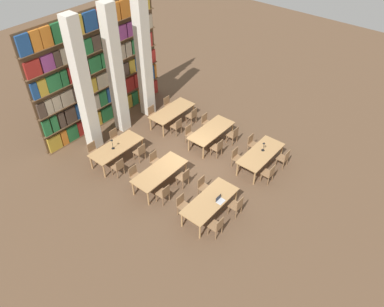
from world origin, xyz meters
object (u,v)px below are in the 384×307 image
chair_17 (94,151)px  chair_23 (168,104)px  chair_2 (237,206)px  chair_16 (118,167)px  desk_lamp_0 (264,145)px  chair_19 (116,138)px  chair_9 (135,175)px  reading_table_5 (172,112)px  pillar_center (115,72)px  chair_7 (252,143)px  pillar_right (144,58)px  chair_3 (203,186)px  reading_table_3 (211,131)px  chair_13 (190,134)px  chair_14 (233,135)px  chair_18 (140,152)px  chair_0 (217,226)px  chair_21 (153,114)px  chair_11 (155,161)px  reading_table_1 (261,154)px  reading_table_4 (117,148)px  chair_20 (177,126)px  chair_5 (237,157)px  chair_10 (184,177)px  chair_8 (164,193)px  reading_table_2 (160,172)px  chair_1 (183,205)px  desk_lamp_1 (112,142)px  chair_12 (217,148)px  pillar_left (83,87)px  laptop (220,200)px  chair_6 (284,158)px  chair_4 (269,173)px

chair_17 → chair_23: bearing=-179.8°
chair_2 → chair_16: bearing=105.0°
desk_lamp_0 → chair_19: (-3.15, 5.73, -0.55)m
chair_9 → reading_table_5: 4.48m
pillar_center → chair_7: bearing=-67.5°
pillar_right → chair_3: 6.92m
pillar_center → chair_3: bearing=-100.5°
reading_table_3 → chair_13: 0.98m
chair_14 → chair_3: bearing=-163.8°
desk_lamp_0 → chair_18: desk_lamp_0 is taller
chair_0 → chair_21: size_ratio=1.00×
chair_11 → chair_13: 2.35m
reading_table_1 → reading_table_4: size_ratio=1.00×
chair_16 → chair_20: bearing=0.3°
chair_5 → chair_10: 2.53m
reading_table_1 → chair_10: chair_10 is taller
chair_0 → chair_7: 4.96m
chair_8 → reading_table_2: bearing=51.4°
chair_1 → chair_7: 4.71m
chair_19 → chair_21: size_ratio=1.00×
chair_16 → chair_21: size_ratio=1.00×
chair_0 → chair_3: (1.23, 1.56, 0.00)m
chair_13 → chair_19: size_ratio=1.00×
chair_1 → desk_lamp_1: size_ratio=1.76×
chair_5 → chair_17: 6.14m
chair_2 → chair_12: size_ratio=1.00×
chair_23 → chair_9: bearing=27.9°
pillar_left → laptop: size_ratio=18.75×
chair_9 → chair_19: bearing=-115.2°
pillar_center → chair_7: (2.41, -5.82, -2.53)m
chair_0 → chair_6: same height
reading_table_1 → chair_19: size_ratio=2.71×
reading_table_3 → desk_lamp_1: size_ratio=4.76×
chair_17 → chair_23: 4.79m
pillar_center → chair_7: pillar_center is taller
chair_0 → chair_17: same height
pillar_left → chair_3: 6.36m
pillar_center → desk_lamp_1: pillar_center is taller
reading_table_1 → chair_9: bearing=141.4°
reading_table_3 → chair_23: (0.63, 3.20, -0.20)m
chair_11 → chair_16: (-1.25, 0.91, 0.00)m
chair_7 → chair_18: 4.95m
chair_4 → reading_table_5: chair_4 is taller
chair_0 → chair_10: 2.74m
chair_7 → chair_23: bearing=-89.7°
pillar_left → chair_23: (4.13, -0.82, -2.53)m
pillar_left → chair_3: (0.67, -5.80, -2.53)m
chair_18 → chair_20: 2.43m
chair_20 → laptop: bearing=-121.4°
chair_0 → chair_6: (4.71, -0.02, 0.00)m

